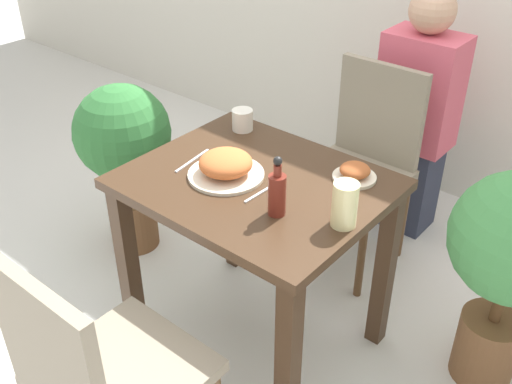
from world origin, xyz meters
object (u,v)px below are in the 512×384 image
at_px(chair_far, 363,157).
at_px(potted_plant_left, 124,146).
at_px(juice_glass, 345,205).
at_px(chair_near, 97,373).
at_px(person_figure, 416,117).
at_px(food_plate, 226,166).
at_px(sauce_bottle, 277,192).
at_px(drink_cup, 243,120).
at_px(side_plate, 355,173).

xyz_separation_m(chair_far, potted_plant_left, (-0.84, -0.63, 0.03)).
bearing_deg(juice_glass, potted_plant_left, 173.68).
relative_size(chair_near, potted_plant_left, 1.10).
distance_m(juice_glass, potted_plant_left, 1.24).
relative_size(juice_glass, person_figure, 0.12).
distance_m(potted_plant_left, person_figure, 1.33).
bearing_deg(person_figure, chair_near, -89.50).
distance_m(chair_near, food_plate, 0.77).
bearing_deg(sauce_bottle, chair_far, 101.74).
bearing_deg(sauce_bottle, drink_cup, 141.06).
relative_size(chair_far, food_plate, 3.45).
height_order(chair_far, person_figure, person_figure).
distance_m(sauce_bottle, potted_plant_left, 1.07).
relative_size(food_plate, potted_plant_left, 0.32).
height_order(side_plate, potted_plant_left, potted_plant_left).
distance_m(drink_cup, potted_plant_left, 0.63).
distance_m(food_plate, drink_cup, 0.35).
height_order(drink_cup, potted_plant_left, drink_cup).
distance_m(chair_near, person_figure, 1.83).
bearing_deg(juice_glass, person_figure, 105.39).
distance_m(chair_far, food_plate, 0.82).
bearing_deg(potted_plant_left, drink_cup, 15.30).
bearing_deg(potted_plant_left, person_figure, 47.79).
distance_m(food_plate, side_plate, 0.43).
bearing_deg(person_figure, juice_glass, -74.61).
bearing_deg(food_plate, chair_far, 83.06).
bearing_deg(drink_cup, person_figure, 68.12).
xyz_separation_m(chair_near, sauce_bottle, (0.10, 0.64, 0.30)).
xyz_separation_m(side_plate, juice_glass, (0.11, -0.25, 0.05)).
height_order(side_plate, person_figure, person_figure).
distance_m(chair_far, person_figure, 0.37).
bearing_deg(drink_cup, side_plate, -4.27).
height_order(drink_cup, person_figure, person_figure).
bearing_deg(drink_cup, chair_far, 59.45).
xyz_separation_m(food_plate, sauce_bottle, (0.27, -0.07, 0.04)).
xyz_separation_m(drink_cup, juice_glass, (0.64, -0.29, 0.03)).
bearing_deg(side_plate, chair_near, -100.45).
distance_m(juice_glass, person_figure, 1.18).
bearing_deg(side_plate, juice_glass, -65.19).
relative_size(juice_glass, potted_plant_left, 0.18).
distance_m(chair_near, drink_cup, 1.09).
xyz_separation_m(sauce_bottle, person_figure, (-0.12, 1.20, -0.23)).
distance_m(juice_glass, sauce_bottle, 0.20).
height_order(chair_near, juice_glass, chair_near).
height_order(chair_far, side_plate, chair_far).
relative_size(side_plate, potted_plant_left, 0.18).
bearing_deg(person_figure, chair_far, -98.67).
bearing_deg(chair_far, potted_plant_left, -143.25).
bearing_deg(drink_cup, chair_near, -70.77).
distance_m(chair_near, chair_far, 1.48).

